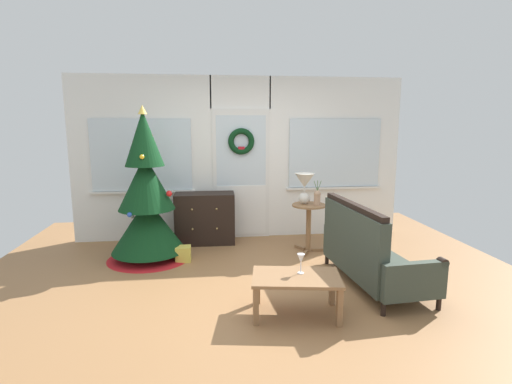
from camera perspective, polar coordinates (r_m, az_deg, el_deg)
ground_plane at (r=4.59m, az=0.24°, el=-13.61°), size 6.76×6.76×0.00m
back_wall_with_door at (r=6.30m, az=-2.19°, el=4.91°), size 5.20×0.19×2.55m
christmas_tree at (r=5.49m, az=-15.46°, el=-1.71°), size 1.12×1.12×2.06m
dresser_cabinet at (r=6.13m, az=-7.37°, el=-3.76°), size 0.91×0.46×0.78m
settee_sofa at (r=4.72m, az=15.77°, el=-8.44°), size 0.82×1.63×0.96m
side_table at (r=5.69m, az=7.60°, el=-3.77°), size 0.50×0.48×0.69m
table_lamp at (r=5.62m, az=7.02°, el=1.12°), size 0.28×0.28×0.44m
flower_vase at (r=5.60m, az=8.82°, el=-0.71°), size 0.11×0.10×0.35m
coffee_table at (r=3.90m, az=5.83°, el=-12.71°), size 0.91×0.65×0.39m
wine_glass at (r=3.90m, az=6.50°, el=-9.61°), size 0.08×0.08×0.20m
gift_box at (r=5.45m, az=-10.44°, el=-8.76°), size 0.20×0.18×0.20m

